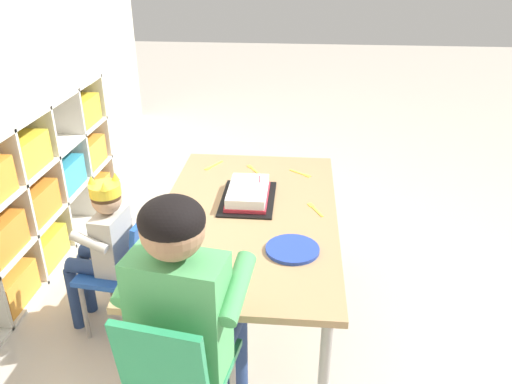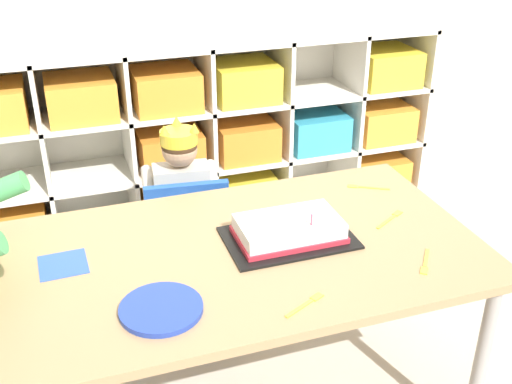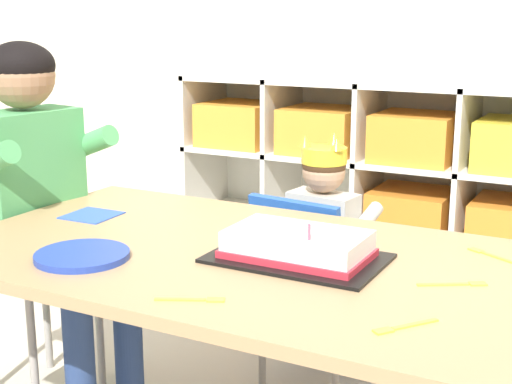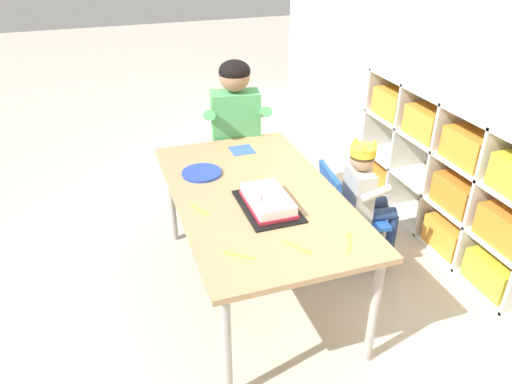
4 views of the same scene
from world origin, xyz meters
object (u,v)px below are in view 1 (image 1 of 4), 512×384
classroom_chair_blue (129,263)px  birthday_cake_on_tray (248,194)px  classroom_chair_adult_side (177,377)px  child_with_crown (104,237)px  fork_beside_plate_stack (213,166)px  activity_table (247,224)px  adult_helper_seated (187,303)px  paper_plate_stack (292,249)px  fork_at_table_front_edge (253,169)px  fork_near_child_seat (301,174)px  fork_near_cake_tray (315,209)px

classroom_chair_blue → birthday_cake_on_tray: birthday_cake_on_tray is taller
classroom_chair_adult_side → child_with_crown: bearing=-46.6°
classroom_chair_adult_side → fork_beside_plate_stack: size_ratio=5.74×
activity_table → classroom_chair_adult_side: 0.85m
activity_table → classroom_chair_blue: bearing=96.1°
adult_helper_seated → child_with_crown: bearing=-41.2°
paper_plate_stack → fork_at_table_front_edge: paper_plate_stack is taller
adult_helper_seated → fork_near_child_seat: adult_helper_seated is taller
classroom_chair_blue → fork_near_child_seat: (0.52, -0.79, 0.26)m
activity_table → fork_near_cake_tray: fork_near_cake_tray is taller
child_with_crown → classroom_chair_adult_side: 0.95m
classroom_chair_blue → fork_beside_plate_stack: size_ratio=4.76×
classroom_chair_blue → birthday_cake_on_tray: bearing=117.1°
classroom_chair_adult_side → fork_near_cake_tray: size_ratio=6.02×
classroom_chair_adult_side → fork_near_cake_tray: (0.91, -0.44, 0.15)m
classroom_chair_blue → fork_beside_plate_stack: 0.71m
adult_helper_seated → fork_at_table_front_edge: bearing=-85.1°
activity_table → fork_beside_plate_stack: 0.58m
classroom_chair_blue → child_with_crown: size_ratio=0.80×
fork_at_table_front_edge → fork_near_child_seat: same height
child_with_crown → birthday_cake_on_tray: child_with_crown is taller
birthday_cake_on_tray → paper_plate_stack: size_ratio=1.80×
classroom_chair_adult_side → activity_table: bearing=-89.8°
child_with_crown → paper_plate_stack: (-0.24, -0.88, 0.14)m
classroom_chair_adult_side → fork_beside_plate_stack: bearing=-76.0°
fork_near_child_seat → adult_helper_seated: bearing=110.3°
fork_beside_plate_stack → fork_near_cake_tray: (-0.45, -0.55, 0.00)m
fork_near_child_seat → activity_table: bearing=99.9°
fork_at_table_front_edge → fork_near_cake_tray: (-0.43, -0.32, -0.00)m
fork_at_table_front_edge → fork_near_child_seat: size_ratio=1.13×
child_with_crown → birthday_cake_on_tray: (0.19, -0.66, 0.16)m
child_with_crown → fork_near_cake_tray: (0.12, -0.97, 0.13)m
classroom_chair_blue → fork_at_table_front_edge: size_ratio=4.92×
adult_helper_seated → fork_near_cake_tray: (0.79, -0.42, -0.06)m
paper_plate_stack → activity_table: bearing=36.0°
child_with_crown → adult_helper_seated: size_ratio=0.74×
paper_plate_stack → fork_near_child_seat: bearing=-2.2°
adult_helper_seated → paper_plate_stack: bearing=-117.9°
adult_helper_seated → fork_near_cake_tray: adult_helper_seated is taller
classroom_chair_blue → classroom_chair_adult_side: classroom_chair_adult_side is taller
birthday_cake_on_tray → fork_beside_plate_stack: size_ratio=2.84×
adult_helper_seated → fork_near_child_seat: bearing=-97.3°
adult_helper_seated → fork_near_cake_tray: size_ratio=8.48×
child_with_crown → paper_plate_stack: bearing=81.2°
paper_plate_stack → fork_beside_plate_stack: bearing=29.2°
classroom_chair_blue → fork_near_cake_tray: 0.91m
adult_helper_seated → fork_beside_plate_stack: (1.24, 0.13, -0.06)m
adult_helper_seated → fork_at_table_front_edge: adult_helper_seated is taller
adult_helper_seated → paper_plate_stack: (0.43, -0.33, -0.05)m
activity_table → birthday_cake_on_tray: 0.17m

